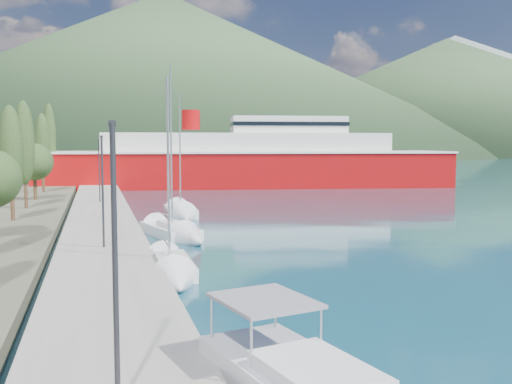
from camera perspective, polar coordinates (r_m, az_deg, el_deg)
name	(u,v)px	position (r m, az deg, el deg)	size (l,w,h in m)	color
ground	(136,171)	(139.58, -11.91, 2.05)	(1400.00, 1400.00, 0.00)	#134456
quay	(101,222)	(45.52, -15.20, -2.94)	(5.00, 88.00, 0.80)	gray
hills_far	(229,82)	(658.62, -2.73, 10.95)	(1480.00, 900.00, 180.00)	gray
hills_near	(252,84)	(408.33, -0.43, 10.78)	(1010.00, 520.00, 115.00)	#375331
tree_row	(20,150)	(51.22, -22.57, 3.88)	(3.80, 65.42, 11.32)	#47301E
lamp_posts	(102,185)	(33.70, -15.13, 0.71)	(0.15, 45.64, 6.06)	#2D2D33
sailboat_near	(173,275)	(27.25, -8.31, -8.18)	(2.27, 7.32, 10.48)	silver
sailboat_mid	(182,235)	(38.61, -7.45, -4.31)	(4.35, 9.07, 12.63)	silver
sailboat_far	(183,215)	(49.64, -7.35, -2.26)	(2.89, 8.14, 11.82)	silver
ferry	(249,162)	(86.64, -0.75, 2.99)	(62.36, 22.98, 12.13)	#A2090B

